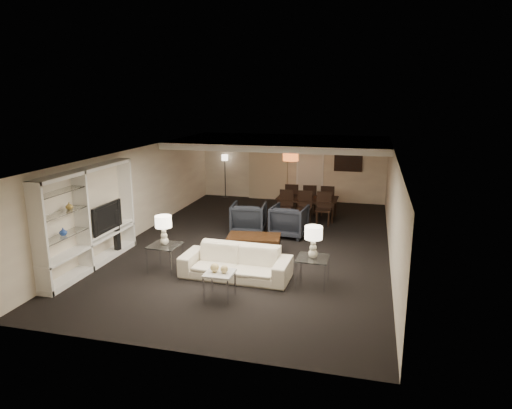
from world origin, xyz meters
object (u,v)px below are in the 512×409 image
object	(u,v)px
marble_table	(220,285)
chair_fl	(292,198)
coffee_table	(254,245)
floor_lamp	(225,176)
armchair_left	(249,218)
vase_blue	(63,232)
chair_nr	(323,209)
pendant_light	(291,157)
side_table_right	(312,271)
floor_speaker	(117,232)
television	(103,217)
dining_table	(307,208)
chair_nm	(304,208)
armchair_right	(289,221)
vase_amber	(69,206)
sofa	(236,262)
side_table_left	(165,258)
chair_fm	(310,199)
table_lamp_right	(313,242)
chair_nl	(285,207)
table_lamp_left	(164,230)

from	to	relation	value
marble_table	chair_fl	world-z (taller)	chair_fl
coffee_table	floor_lamp	distance (m)	6.60
coffee_table	armchair_left	bearing A→B (deg)	109.44
vase_blue	chair_nr	world-z (taller)	vase_blue
pendant_light	side_table_right	size ratio (longest dim) A/B	0.78
chair_fl	vase_blue	bearing A→B (deg)	58.86
floor_lamp	floor_speaker	bearing A→B (deg)	-95.20
television	chair_fl	bearing A→B (deg)	-32.68
coffee_table	chair_nr	bearing A→B (deg)	65.17
vase_blue	dining_table	size ratio (longest dim) A/B	0.09
chair_nm	television	bearing A→B (deg)	-133.02
armchair_right	vase_amber	bearing A→B (deg)	51.71
vase_amber	floor_speaker	bearing A→B (deg)	86.00
sofa	side_table_left	distance (m)	1.70
chair_nr	chair_fm	distance (m)	1.43
side_table_left	chair_fl	world-z (taller)	chair_fl
coffee_table	armchair_right	size ratio (longest dim) A/B	1.34
table_lamp_right	side_table_left	bearing A→B (deg)	180.00
floor_speaker	chair_nl	xyz separation A→B (m)	(3.56, 3.97, -0.07)
table_lamp_left	floor_speaker	size ratio (longest dim) A/B	0.59
vase_amber	dining_table	xyz separation A→B (m)	(4.27, 6.19, -1.30)
armchair_right	side_table_right	distance (m)	3.48
sofa	floor_lamp	size ratio (longest dim) A/B	1.42
armchair_left	chair_fm	xyz separation A→B (m)	(1.42, 2.66, 0.06)
sofa	table_lamp_right	xyz separation A→B (m)	(1.70, 0.00, 0.61)
table_lamp_right	marble_table	size ratio (longest dim) A/B	1.24
dining_table	side_table_left	bearing A→B (deg)	-114.11
sofa	marble_table	xyz separation A→B (m)	(-0.00, -1.10, -0.08)
armchair_left	floor_speaker	bearing A→B (deg)	37.67
coffee_table	sofa	bearing A→B (deg)	-90.00
armchair_right	vase_blue	xyz separation A→B (m)	(-4.06, -4.46, 0.70)
floor_lamp	pendant_light	bearing A→B (deg)	-30.61
side_table_left	table_lamp_right	bearing A→B (deg)	0.00
sofa	floor_lamp	distance (m)	8.07
vase_blue	chair_nm	size ratio (longest dim) A/B	0.17
table_lamp_right	floor_lamp	world-z (taller)	floor_lamp
chair_fl	chair_fm	size ratio (longest dim) A/B	1.00
table_lamp_left	chair_fm	size ratio (longest dim) A/B	0.67
armchair_left	chair_nr	world-z (taller)	chair_nr
side_table_right	television	bearing A→B (deg)	176.83
sofa	chair_nm	world-z (taller)	chair_nm
chair_nl	chair_nr	bearing A→B (deg)	3.30
armchair_left	vase_amber	bearing A→B (deg)	49.85
pendant_light	side_table_left	xyz separation A→B (m)	(-1.85, -5.88, -1.61)
coffee_table	dining_table	world-z (taller)	dining_table
side_table_left	table_lamp_left	xyz separation A→B (m)	(0.00, 0.00, 0.65)
table_lamp_right	vase_blue	size ratio (longest dim) A/B	4.06
sofa	television	xyz separation A→B (m)	(-3.43, 0.28, 0.73)
coffee_table	side_table_right	size ratio (longest dim) A/B	2.00
sofa	chair_fm	xyz separation A→B (m)	(0.82, 5.96, 0.16)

